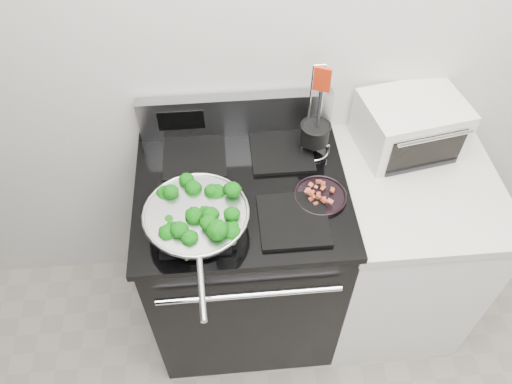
{
  "coord_description": "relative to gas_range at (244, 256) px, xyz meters",
  "views": [
    {
      "loc": [
        -0.35,
        0.21,
        2.34
      ],
      "look_at": [
        -0.25,
        1.36,
        0.98
      ],
      "focal_mm": 35.0,
      "sensor_mm": 36.0,
      "label": 1
    }
  ],
  "objects": [
    {
      "name": "back_wall",
      "position": [
        0.3,
        0.34,
        0.86
      ],
      "size": [
        4.0,
        0.02,
        2.7
      ],
      "primitive_type": "cube",
      "color": "silver",
      "rests_on": "ground"
    },
    {
      "name": "gas_range",
      "position": [
        0.0,
        0.0,
        0.0
      ],
      "size": [
        0.79,
        0.69,
        1.13
      ],
      "color": "black",
      "rests_on": "floor"
    },
    {
      "name": "counter",
      "position": [
        0.68,
        -0.0,
        -0.03
      ],
      "size": [
        0.62,
        0.68,
        0.92
      ],
      "color": "white",
      "rests_on": "floor"
    },
    {
      "name": "skillet",
      "position": [
        -0.16,
        -0.18,
        0.52
      ],
      "size": [
        0.36,
        0.57,
        0.08
      ],
      "rotation": [
        0.0,
        0.0,
        0.05
      ],
      "color": "silver",
      "rests_on": "gas_range"
    },
    {
      "name": "broccoli_pile",
      "position": [
        -0.16,
        -0.17,
        0.54
      ],
      "size": [
        0.28,
        0.28,
        0.1
      ],
      "primitive_type": null,
      "color": "#043406",
      "rests_on": "skillet"
    },
    {
      "name": "bacon_plate",
      "position": [
        0.28,
        -0.07,
        0.48
      ],
      "size": [
        0.19,
        0.19,
        0.04
      ],
      "rotation": [
        0.0,
        0.0,
        -0.13
      ],
      "color": "black",
      "rests_on": "gas_range"
    },
    {
      "name": "utensil_holder",
      "position": [
        0.29,
        0.16,
        0.53
      ],
      "size": [
        0.13,
        0.13,
        0.4
      ],
      "rotation": [
        0.0,
        0.0,
        -0.43
      ],
      "color": "silver",
      "rests_on": "gas_range"
    },
    {
      "name": "toaster_oven",
      "position": [
        0.68,
        0.19,
        0.54
      ],
      "size": [
        0.42,
        0.35,
        0.22
      ],
      "rotation": [
        0.0,
        0.0,
        0.18
      ],
      "color": "silver",
      "rests_on": "counter"
    }
  ]
}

